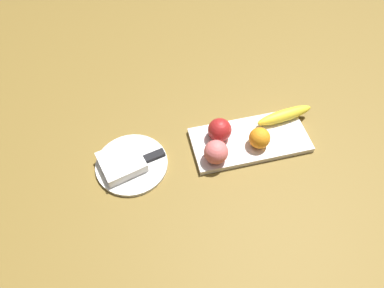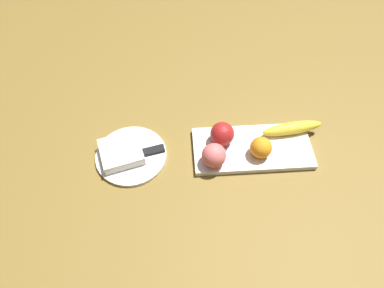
{
  "view_description": "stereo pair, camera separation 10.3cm",
  "coord_description": "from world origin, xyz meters",
  "px_view_note": "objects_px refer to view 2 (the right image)",
  "views": [
    {
      "loc": [
        0.36,
        0.62,
        0.89
      ],
      "look_at": [
        0.22,
        0.04,
        0.05
      ],
      "focal_mm": 33.25,
      "sensor_mm": 36.0,
      "label": 1
    },
    {
      "loc": [
        0.25,
        0.64,
        0.89
      ],
      "look_at": [
        0.22,
        0.04,
        0.05
      ],
      "focal_mm": 33.25,
      "sensor_mm": 36.0,
      "label": 2
    }
  ],
  "objects_px": {
    "orange_near_apple": "(261,148)",
    "folded_napkin": "(121,152)",
    "knife": "(145,153)",
    "fruit_tray": "(252,148)",
    "apple": "(222,134)",
    "banana": "(292,128)",
    "peach": "(214,155)",
    "dinner_plate": "(131,155)"
  },
  "relations": [
    {
      "from": "orange_near_apple",
      "to": "knife",
      "type": "xyz_separation_m",
      "value": [
        0.34,
        -0.03,
        -0.03
      ]
    },
    {
      "from": "banana",
      "to": "folded_napkin",
      "type": "height_order",
      "value": "banana"
    },
    {
      "from": "apple",
      "to": "banana",
      "type": "height_order",
      "value": "apple"
    },
    {
      "from": "fruit_tray",
      "to": "knife",
      "type": "xyz_separation_m",
      "value": [
        0.32,
        -0.0,
        0.01
      ]
    },
    {
      "from": "apple",
      "to": "dinner_plate",
      "type": "relative_size",
      "value": 0.34
    },
    {
      "from": "apple",
      "to": "fruit_tray",
      "type": "bearing_deg",
      "value": 163.49
    },
    {
      "from": "fruit_tray",
      "to": "apple",
      "type": "bearing_deg",
      "value": -16.51
    },
    {
      "from": "banana",
      "to": "dinner_plate",
      "type": "distance_m",
      "value": 0.49
    },
    {
      "from": "folded_napkin",
      "to": "knife",
      "type": "bearing_deg",
      "value": -179.9
    },
    {
      "from": "knife",
      "to": "apple",
      "type": "bearing_deg",
      "value": 173.72
    },
    {
      "from": "dinner_plate",
      "to": "folded_napkin",
      "type": "bearing_deg",
      "value": 0.0
    },
    {
      "from": "apple",
      "to": "dinner_plate",
      "type": "bearing_deg",
      "value": 5.62
    },
    {
      "from": "peach",
      "to": "dinner_plate",
      "type": "height_order",
      "value": "peach"
    },
    {
      "from": "folded_napkin",
      "to": "knife",
      "type": "height_order",
      "value": "folded_napkin"
    },
    {
      "from": "knife",
      "to": "banana",
      "type": "bearing_deg",
      "value": 173.14
    },
    {
      "from": "orange_near_apple",
      "to": "banana",
      "type": "bearing_deg",
      "value": -146.33
    },
    {
      "from": "orange_near_apple",
      "to": "peach",
      "type": "relative_size",
      "value": 0.9
    },
    {
      "from": "peach",
      "to": "dinner_plate",
      "type": "distance_m",
      "value": 0.25
    },
    {
      "from": "banana",
      "to": "knife",
      "type": "relative_size",
      "value": 1.04
    },
    {
      "from": "apple",
      "to": "peach",
      "type": "height_order",
      "value": "same"
    },
    {
      "from": "fruit_tray",
      "to": "knife",
      "type": "bearing_deg",
      "value": -0.02
    },
    {
      "from": "orange_near_apple",
      "to": "dinner_plate",
      "type": "bearing_deg",
      "value": -4.01
    },
    {
      "from": "folded_napkin",
      "to": "apple",
      "type": "bearing_deg",
      "value": -174.87
    },
    {
      "from": "peach",
      "to": "orange_near_apple",
      "type": "bearing_deg",
      "value": -171.57
    },
    {
      "from": "banana",
      "to": "dinner_plate",
      "type": "bearing_deg",
      "value": 178.08
    },
    {
      "from": "apple",
      "to": "orange_near_apple",
      "type": "relative_size",
      "value": 1.12
    },
    {
      "from": "orange_near_apple",
      "to": "knife",
      "type": "bearing_deg",
      "value": -4.51
    },
    {
      "from": "banana",
      "to": "fruit_tray",
      "type": "bearing_deg",
      "value": -166.96
    },
    {
      "from": "apple",
      "to": "banana",
      "type": "relative_size",
      "value": 0.38
    },
    {
      "from": "fruit_tray",
      "to": "folded_napkin",
      "type": "distance_m",
      "value": 0.39
    },
    {
      "from": "orange_near_apple",
      "to": "peach",
      "type": "bearing_deg",
      "value": 8.43
    },
    {
      "from": "peach",
      "to": "dinner_plate",
      "type": "bearing_deg",
      "value": -11.06
    },
    {
      "from": "knife",
      "to": "orange_near_apple",
      "type": "bearing_deg",
      "value": 162.64
    },
    {
      "from": "fruit_tray",
      "to": "apple",
      "type": "distance_m",
      "value": 0.1
    },
    {
      "from": "apple",
      "to": "folded_napkin",
      "type": "height_order",
      "value": "apple"
    },
    {
      "from": "orange_near_apple",
      "to": "folded_napkin",
      "type": "bearing_deg",
      "value": -3.75
    },
    {
      "from": "banana",
      "to": "orange_near_apple",
      "type": "bearing_deg",
      "value": -153.76
    },
    {
      "from": "apple",
      "to": "folded_napkin",
      "type": "relative_size",
      "value": 0.6
    },
    {
      "from": "dinner_plate",
      "to": "banana",
      "type": "bearing_deg",
      "value": -174.49
    },
    {
      "from": "dinner_plate",
      "to": "folded_napkin",
      "type": "relative_size",
      "value": 1.78
    },
    {
      "from": "apple",
      "to": "knife",
      "type": "relative_size",
      "value": 0.4
    },
    {
      "from": "peach",
      "to": "folded_napkin",
      "type": "relative_size",
      "value": 0.59
    }
  ]
}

